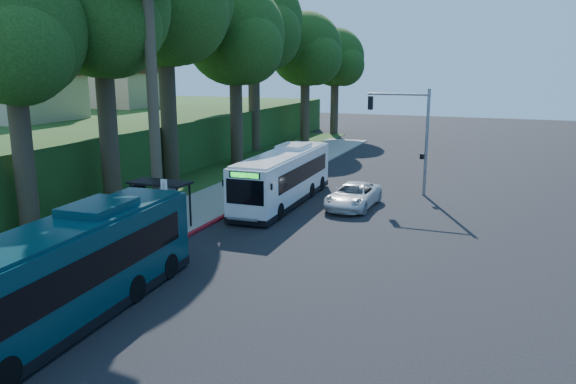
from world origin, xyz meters
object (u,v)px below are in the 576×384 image
at_px(white_bus, 284,176).
at_px(pickup, 353,196).
at_px(teal_bus, 66,271).
at_px(bus_shelter, 158,194).

relative_size(white_bus, pickup, 2.21).
bearing_deg(white_bus, teal_bus, -92.92).
relative_size(bus_shelter, pickup, 0.61).
distance_m(white_bus, pickup, 4.49).
xyz_separation_m(teal_bus, pickup, (4.89, 18.62, -1.07)).
xyz_separation_m(white_bus, pickup, (4.37, 0.41, -0.96)).
relative_size(bus_shelter, teal_bus, 0.26).
distance_m(teal_bus, pickup, 19.29).
bearing_deg(pickup, teal_bus, -102.50).
distance_m(bus_shelter, pickup, 11.72).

